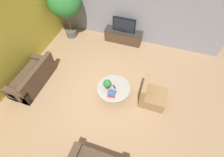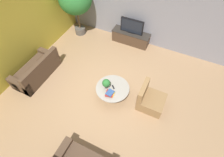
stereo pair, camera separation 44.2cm
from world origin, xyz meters
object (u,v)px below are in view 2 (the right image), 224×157
Objects in this scene: potted_palm_tall at (75,1)px; couch_by_wall at (37,71)px; media_console at (131,37)px; television at (132,26)px; armchair_wicker at (150,100)px; potted_plant_tabletop at (106,83)px; coffee_table at (113,90)px.

couch_by_wall is at bearing -90.61° from potted_palm_tall.
television reaches higher than media_console.
couch_by_wall is 4.11m from armchair_wicker.
potted_palm_tall is (-2.32, -0.37, 1.27)m from media_console.
armchair_wicker is 1.49m from potted_plant_tabletop.
potted_palm_tall reaches higher than television.
media_console is at bearing 143.98° from couch_by_wall.
potted_plant_tabletop is (2.61, -2.52, -0.92)m from potted_palm_tall.
couch_by_wall is (-2.35, -3.24, -0.55)m from television.
media_console is 2.87m from coffee_table.
potted_plant_tabletop is (0.29, -2.89, 0.35)m from media_console.
couch_by_wall is 2.69m from potted_plant_tabletop.
coffee_table is 0.51× the size of potted_palm_tall.
couch_by_wall is at bearing -126.02° from media_console.
potted_palm_tall is 3.75m from potted_plant_tabletop.
media_console is 0.74× the size of potted_palm_tall.
armchair_wicker is at bearing 9.63° from potted_plant_tabletop.
armchair_wicker is (1.72, -2.65, -0.00)m from media_console.
armchair_wicker is 0.40× the size of potted_palm_tall.
television reaches higher than potted_plant_tabletop.
couch_by_wall is 3.13m from potted_palm_tall.
potted_plant_tabletop is (2.64, 0.35, 0.34)m from couch_by_wall.
potted_palm_tall is at bearing 135.99° from potted_plant_tabletop.
couch_by_wall reaches higher than media_console.
potted_palm_tall is (-4.04, 2.28, 1.27)m from armchair_wicker.
coffee_table is 0.39m from potted_plant_tabletop.
coffee_table is (0.48, -2.83, -0.54)m from television.
media_console is 4.00m from couch_by_wall.
couch_by_wall is (-2.35, -3.24, 0.01)m from media_console.
television is 4.04m from couch_by_wall.
armchair_wicker reaches higher than potted_plant_tabletop.
armchair_wicker is 4.81m from potted_palm_tall.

